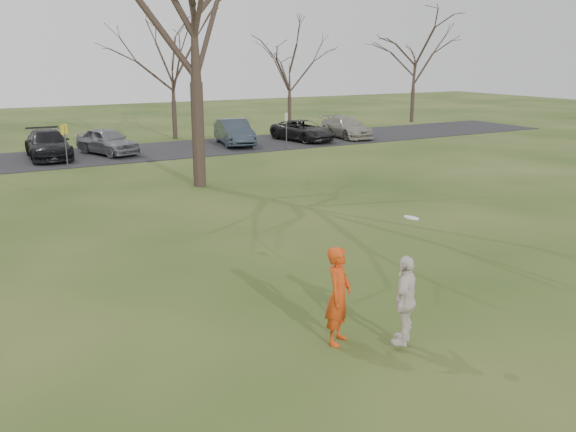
{
  "coord_description": "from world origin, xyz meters",
  "views": [
    {
      "loc": [
        -7.0,
        -8.47,
        5.27
      ],
      "look_at": [
        0.0,
        4.0,
        1.5
      ],
      "focal_mm": 38.33,
      "sensor_mm": 36.0,
      "label": 1
    }
  ],
  "objects_px": {
    "player_defender": "(339,296)",
    "catching_play": "(405,300)",
    "big_tree": "(193,8)",
    "car_6": "(303,130)",
    "car_3": "(48,144)",
    "car_7": "(346,127)",
    "car_4": "(107,141)",
    "car_5": "(234,132)"
  },
  "relations": [
    {
      "from": "car_6",
      "to": "big_tree",
      "type": "distance_m",
      "value": 15.6
    },
    {
      "from": "car_7",
      "to": "player_defender",
      "type": "bearing_deg",
      "value": -121.03
    },
    {
      "from": "car_3",
      "to": "car_5",
      "type": "distance_m",
      "value": 10.44
    },
    {
      "from": "catching_play",
      "to": "car_6",
      "type": "bearing_deg",
      "value": 63.13
    },
    {
      "from": "catching_play",
      "to": "big_tree",
      "type": "height_order",
      "value": "big_tree"
    },
    {
      "from": "car_3",
      "to": "big_tree",
      "type": "height_order",
      "value": "big_tree"
    },
    {
      "from": "car_4",
      "to": "car_7",
      "type": "height_order",
      "value": "car_4"
    },
    {
      "from": "car_7",
      "to": "car_4",
      "type": "bearing_deg",
      "value": -178.36
    },
    {
      "from": "car_3",
      "to": "car_7",
      "type": "bearing_deg",
      "value": -0.45
    },
    {
      "from": "player_defender",
      "to": "car_5",
      "type": "xyz_separation_m",
      "value": [
        9.08,
        24.63,
        -0.15
      ]
    },
    {
      "from": "player_defender",
      "to": "car_7",
      "type": "distance_m",
      "value": 29.39
    },
    {
      "from": "car_4",
      "to": "car_6",
      "type": "height_order",
      "value": "car_4"
    },
    {
      "from": "car_3",
      "to": "car_4",
      "type": "distance_m",
      "value": 2.99
    },
    {
      "from": "car_4",
      "to": "catching_play",
      "type": "height_order",
      "value": "catching_play"
    },
    {
      "from": "car_3",
      "to": "big_tree",
      "type": "bearing_deg",
      "value": -65.02
    },
    {
      "from": "car_4",
      "to": "catching_play",
      "type": "bearing_deg",
      "value": -111.09
    },
    {
      "from": "car_5",
      "to": "car_6",
      "type": "bearing_deg",
      "value": 5.52
    },
    {
      "from": "car_5",
      "to": "car_6",
      "type": "xyz_separation_m",
      "value": [
        4.52,
        -0.44,
        -0.12
      ]
    },
    {
      "from": "player_defender",
      "to": "car_4",
      "type": "distance_m",
      "value": 24.75
    },
    {
      "from": "car_7",
      "to": "car_5",
      "type": "bearing_deg",
      "value": -179.96
    },
    {
      "from": "car_6",
      "to": "big_tree",
      "type": "relative_size",
      "value": 0.33
    },
    {
      "from": "catching_play",
      "to": "big_tree",
      "type": "distance_m",
      "value": 16.69
    },
    {
      "from": "car_7",
      "to": "car_6",
      "type": "bearing_deg",
      "value": -177.44
    },
    {
      "from": "player_defender",
      "to": "car_7",
      "type": "xyz_separation_m",
      "value": [
        16.79,
        24.12,
        -0.24
      ]
    },
    {
      "from": "car_4",
      "to": "car_5",
      "type": "relative_size",
      "value": 0.91
    },
    {
      "from": "player_defender",
      "to": "catching_play",
      "type": "relative_size",
      "value": 0.79
    },
    {
      "from": "car_6",
      "to": "catching_play",
      "type": "bearing_deg",
      "value": -127.42
    },
    {
      "from": "player_defender",
      "to": "car_7",
      "type": "height_order",
      "value": "player_defender"
    },
    {
      "from": "car_3",
      "to": "car_7",
      "type": "distance_m",
      "value": 18.17
    },
    {
      "from": "car_3",
      "to": "car_5",
      "type": "height_order",
      "value": "car_5"
    },
    {
      "from": "big_tree",
      "to": "car_3",
      "type": "bearing_deg",
      "value": 112.94
    },
    {
      "from": "player_defender",
      "to": "car_3",
      "type": "relative_size",
      "value": 0.38
    },
    {
      "from": "car_3",
      "to": "car_7",
      "type": "relative_size",
      "value": 1.09
    },
    {
      "from": "car_4",
      "to": "car_6",
      "type": "relative_size",
      "value": 0.91
    },
    {
      "from": "big_tree",
      "to": "car_6",
      "type": "bearing_deg",
      "value": 41.91
    },
    {
      "from": "car_7",
      "to": "big_tree",
      "type": "distance_m",
      "value": 17.89
    },
    {
      "from": "player_defender",
      "to": "catching_play",
      "type": "height_order",
      "value": "catching_play"
    },
    {
      "from": "car_4",
      "to": "big_tree",
      "type": "relative_size",
      "value": 0.3
    },
    {
      "from": "player_defender",
      "to": "car_3",
      "type": "height_order",
      "value": "player_defender"
    },
    {
      "from": "car_6",
      "to": "big_tree",
      "type": "height_order",
      "value": "big_tree"
    },
    {
      "from": "catching_play",
      "to": "big_tree",
      "type": "relative_size",
      "value": 0.17
    },
    {
      "from": "car_3",
      "to": "catching_play",
      "type": "xyz_separation_m",
      "value": [
        2.31,
        -25.67,
        0.18
      ]
    }
  ]
}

